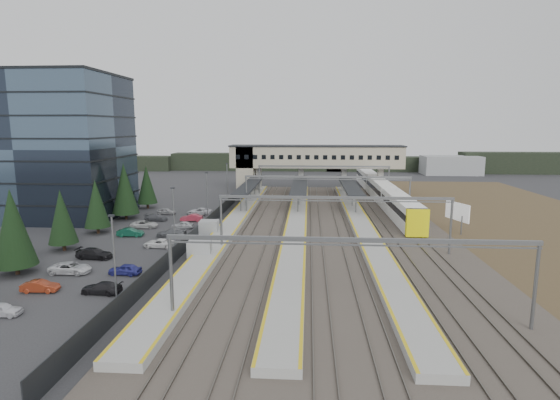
# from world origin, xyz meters

# --- Properties ---
(ground) EXTENTS (220.00, 220.00, 0.00)m
(ground) POSITION_xyz_m (0.00, 0.00, 0.00)
(ground) COLOR #2B2B2D
(ground) RESTS_ON ground
(office_building) EXTENTS (24.30, 18.30, 24.30)m
(office_building) POSITION_xyz_m (-36.00, 12.00, 12.19)
(office_building) COLOR #394C5F
(office_building) RESTS_ON ground
(conifer_row) EXTENTS (4.42, 49.82, 9.50)m
(conifer_row) POSITION_xyz_m (-22.00, -3.86, 4.84)
(conifer_row) COLOR black
(conifer_row) RESTS_ON ground
(car_park) EXTENTS (10.55, 44.37, 1.26)m
(car_park) POSITION_xyz_m (-13.61, -4.24, 0.59)
(car_park) COLOR silver
(car_park) RESTS_ON ground
(lampposts) EXTENTS (0.50, 53.25, 8.07)m
(lampposts) POSITION_xyz_m (-8.00, 1.25, 4.34)
(lampposts) COLOR slate
(lampposts) RESTS_ON ground
(fence) EXTENTS (0.08, 90.00, 2.00)m
(fence) POSITION_xyz_m (-6.50, 5.00, 1.00)
(fence) COLOR #26282B
(fence) RESTS_ON ground
(relay_cabin_near) EXTENTS (2.85, 2.19, 2.25)m
(relay_cabin_near) POSITION_xyz_m (-3.87, -11.74, 1.12)
(relay_cabin_near) COLOR gray
(relay_cabin_near) RESTS_ON ground
(relay_cabin_far) EXTENTS (2.68, 2.26, 2.38)m
(relay_cabin_far) POSITION_xyz_m (-5.20, -0.99, 1.19)
(relay_cabin_far) COLOR gray
(relay_cabin_far) RESTS_ON ground
(rail_corridor) EXTENTS (34.00, 90.00, 0.92)m
(rail_corridor) POSITION_xyz_m (9.34, 5.00, 0.29)
(rail_corridor) COLOR #3C342F
(rail_corridor) RESTS_ON ground
(canopies) EXTENTS (23.10, 30.00, 3.28)m
(canopies) POSITION_xyz_m (7.00, 27.00, 3.92)
(canopies) COLOR black
(canopies) RESTS_ON ground
(footbridge) EXTENTS (40.40, 6.40, 11.20)m
(footbridge) POSITION_xyz_m (7.70, 42.00, 7.93)
(footbridge) COLOR tan
(footbridge) RESTS_ON ground
(gantries) EXTENTS (28.40, 62.28, 7.17)m
(gantries) POSITION_xyz_m (12.00, 3.00, 6.00)
(gantries) COLOR slate
(gantries) RESTS_ON ground
(train) EXTENTS (3.11, 65.10, 3.92)m
(train) POSITION_xyz_m (24.00, 31.90, 2.23)
(train) COLOR white
(train) RESTS_ON ground
(billboard) EXTENTS (1.90, 5.07, 4.39)m
(billboard) POSITION_xyz_m (30.91, 4.60, 2.91)
(billboard) COLOR slate
(billboard) RESTS_ON ground
(scrub_east) EXTENTS (34.00, 120.00, 0.06)m
(scrub_east) POSITION_xyz_m (45.00, 5.00, 0.03)
(scrub_east) COLOR #4C3E26
(scrub_east) RESTS_ON ground
(treeline_far) EXTENTS (170.00, 19.00, 7.00)m
(treeline_far) POSITION_xyz_m (23.81, 92.28, 2.95)
(treeline_far) COLOR black
(treeline_far) RESTS_ON ground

